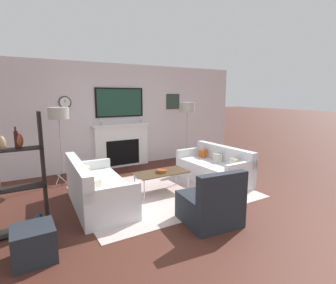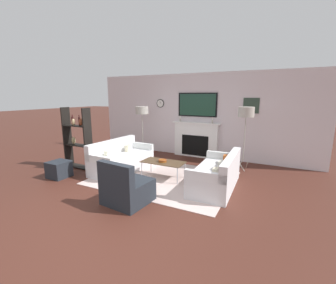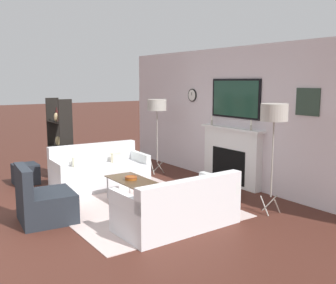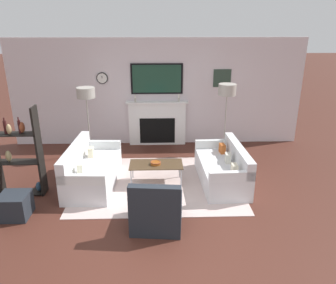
{
  "view_description": "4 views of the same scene",
  "coord_description": "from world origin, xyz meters",
  "px_view_note": "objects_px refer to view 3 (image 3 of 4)",
  "views": [
    {
      "loc": [
        -2.43,
        -2.27,
        1.9
      ],
      "look_at": [
        0.25,
        2.28,
        0.95
      ],
      "focal_mm": 28.0,
      "sensor_mm": 36.0,
      "label": 1
    },
    {
      "loc": [
        2.46,
        -2.6,
        2.0
      ],
      "look_at": [
        0.05,
        2.17,
        0.89
      ],
      "focal_mm": 24.0,
      "sensor_mm": 36.0,
      "label": 2
    },
    {
      "loc": [
        5.57,
        -1.07,
        2.05
      ],
      "look_at": [
        0.23,
        2.6,
        1.03
      ],
      "focal_mm": 42.0,
      "sensor_mm": 36.0,
      "label": 3
    },
    {
      "loc": [
        0.01,
        -3.86,
        3.07
      ],
      "look_at": [
        0.21,
        2.32,
        0.77
      ],
      "focal_mm": 35.0,
      "sensor_mm": 36.0,
      "label": 4
    }
  ],
  "objects_px": {
    "floor_lamp_left": "(157,106)",
    "armchair": "(44,203)",
    "couch_left": "(99,172)",
    "couch_right": "(179,208)",
    "coffee_table": "(132,181)",
    "ottoman": "(26,174)",
    "floor_lamp_right": "(274,114)",
    "decorative_bowl": "(131,178)",
    "shelf_unit": "(60,140)"
  },
  "relations": [
    {
      "from": "couch_right",
      "to": "ottoman",
      "type": "relative_size",
      "value": 3.76
    },
    {
      "from": "coffee_table",
      "to": "floor_lamp_left",
      "type": "relative_size",
      "value": 0.63
    },
    {
      "from": "decorative_bowl",
      "to": "floor_lamp_left",
      "type": "relative_size",
      "value": 0.13
    },
    {
      "from": "couch_left",
      "to": "floor_lamp_left",
      "type": "height_order",
      "value": "floor_lamp_left"
    },
    {
      "from": "decorative_bowl",
      "to": "armchair",
      "type": "bearing_deg",
      "value": -89.31
    },
    {
      "from": "couch_right",
      "to": "armchair",
      "type": "xyz_separation_m",
      "value": [
        -1.33,
        -1.48,
        -0.0
      ]
    },
    {
      "from": "armchair",
      "to": "coffee_table",
      "type": "relative_size",
      "value": 0.81
    },
    {
      "from": "floor_lamp_left",
      "to": "couch_right",
      "type": "bearing_deg",
      "value": -27.73
    },
    {
      "from": "coffee_table",
      "to": "ottoman",
      "type": "distance_m",
      "value": 2.6
    },
    {
      "from": "couch_right",
      "to": "floor_lamp_right",
      "type": "relative_size",
      "value": 1.01
    },
    {
      "from": "ottoman",
      "to": "floor_lamp_left",
      "type": "bearing_deg",
      "value": 74.48
    },
    {
      "from": "floor_lamp_left",
      "to": "ottoman",
      "type": "xyz_separation_m",
      "value": [
        -0.74,
        -2.66,
        -1.3
      ]
    },
    {
      "from": "couch_right",
      "to": "coffee_table",
      "type": "relative_size",
      "value": 1.66
    },
    {
      "from": "couch_right",
      "to": "coffee_table",
      "type": "xyz_separation_m",
      "value": [
        -1.34,
        0.01,
        0.1
      ]
    },
    {
      "from": "armchair",
      "to": "floor_lamp_right",
      "type": "xyz_separation_m",
      "value": [
        1.64,
        3.02,
        1.27
      ]
    },
    {
      "from": "decorative_bowl",
      "to": "floor_lamp_right",
      "type": "height_order",
      "value": "floor_lamp_right"
    },
    {
      "from": "floor_lamp_right",
      "to": "ottoman",
      "type": "height_order",
      "value": "floor_lamp_right"
    },
    {
      "from": "armchair",
      "to": "shelf_unit",
      "type": "relative_size",
      "value": 0.5
    },
    {
      "from": "couch_right",
      "to": "armchair",
      "type": "bearing_deg",
      "value": -131.93
    },
    {
      "from": "ottoman",
      "to": "floor_lamp_right",
      "type": "bearing_deg",
      "value": 33.75
    },
    {
      "from": "armchair",
      "to": "coffee_table",
      "type": "xyz_separation_m",
      "value": [
        -0.01,
        1.49,
        0.1
      ]
    },
    {
      "from": "shelf_unit",
      "to": "couch_right",
      "type": "bearing_deg",
      "value": 4.94
    },
    {
      "from": "shelf_unit",
      "to": "ottoman",
      "type": "height_order",
      "value": "shelf_unit"
    },
    {
      "from": "floor_lamp_right",
      "to": "ottoman",
      "type": "distance_m",
      "value": 4.98
    },
    {
      "from": "couch_left",
      "to": "floor_lamp_left",
      "type": "distance_m",
      "value": 1.99
    },
    {
      "from": "couch_left",
      "to": "couch_right",
      "type": "bearing_deg",
      "value": -0.01
    },
    {
      "from": "coffee_table",
      "to": "floor_lamp_right",
      "type": "height_order",
      "value": "floor_lamp_right"
    },
    {
      "from": "couch_right",
      "to": "floor_lamp_left",
      "type": "xyz_separation_m",
      "value": [
        -2.93,
        1.54,
        1.22
      ]
    },
    {
      "from": "ottoman",
      "to": "couch_right",
      "type": "bearing_deg",
      "value": 16.98
    },
    {
      "from": "couch_left",
      "to": "floor_lamp_right",
      "type": "height_order",
      "value": "floor_lamp_right"
    },
    {
      "from": "floor_lamp_left",
      "to": "floor_lamp_right",
      "type": "relative_size",
      "value": 0.96
    },
    {
      "from": "couch_right",
      "to": "floor_lamp_right",
      "type": "bearing_deg",
      "value": 78.48
    },
    {
      "from": "shelf_unit",
      "to": "floor_lamp_left",
      "type": "bearing_deg",
      "value": 64.2
    },
    {
      "from": "coffee_table",
      "to": "floor_lamp_left",
      "type": "xyz_separation_m",
      "value": [
        -1.59,
        1.53,
        1.12
      ]
    },
    {
      "from": "decorative_bowl",
      "to": "floor_lamp_right",
      "type": "distance_m",
      "value": 2.53
    },
    {
      "from": "floor_lamp_right",
      "to": "couch_left",
      "type": "bearing_deg",
      "value": -152.33
    },
    {
      "from": "couch_left",
      "to": "couch_right",
      "type": "distance_m",
      "value": 2.62
    },
    {
      "from": "floor_lamp_left",
      "to": "armchair",
      "type": "bearing_deg",
      "value": -62.06
    },
    {
      "from": "armchair",
      "to": "floor_lamp_right",
      "type": "distance_m",
      "value": 3.67
    },
    {
      "from": "floor_lamp_right",
      "to": "ottoman",
      "type": "xyz_separation_m",
      "value": [
        -3.99,
        -2.66,
        -1.35
      ]
    },
    {
      "from": "decorative_bowl",
      "to": "floor_lamp_left",
      "type": "distance_m",
      "value": 2.46
    },
    {
      "from": "coffee_table",
      "to": "decorative_bowl",
      "type": "relative_size",
      "value": 5.05
    },
    {
      "from": "couch_right",
      "to": "coffee_table",
      "type": "bearing_deg",
      "value": 179.63
    },
    {
      "from": "coffee_table",
      "to": "armchair",
      "type": "bearing_deg",
      "value": -89.63
    },
    {
      "from": "couch_left",
      "to": "floor_lamp_left",
      "type": "xyz_separation_m",
      "value": [
        -0.31,
        1.54,
        1.22
      ]
    },
    {
      "from": "floor_lamp_right",
      "to": "coffee_table",
      "type": "bearing_deg",
      "value": -137.17
    },
    {
      "from": "couch_right",
      "to": "armchair",
      "type": "relative_size",
      "value": 2.05
    },
    {
      "from": "coffee_table",
      "to": "ottoman",
      "type": "relative_size",
      "value": 2.26
    },
    {
      "from": "floor_lamp_left",
      "to": "decorative_bowl",
      "type": "bearing_deg",
      "value": -44.35
    },
    {
      "from": "armchair",
      "to": "floor_lamp_left",
      "type": "relative_size",
      "value": 0.51
    }
  ]
}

